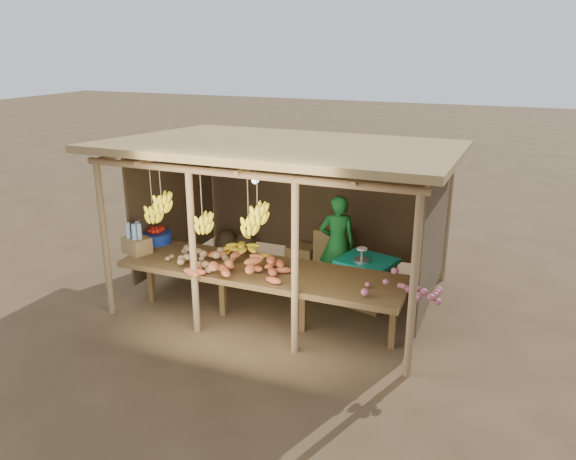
% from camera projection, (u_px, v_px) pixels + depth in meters
% --- Properties ---
extents(ground, '(60.00, 60.00, 0.00)m').
position_uv_depth(ground, '(288.00, 295.00, 8.58)').
color(ground, brown).
rests_on(ground, ground).
extents(stall_structure, '(4.70, 3.50, 2.43)m').
position_uv_depth(stall_structure, '(283.00, 172.00, 7.99)').
color(stall_structure, '#94734C').
rests_on(stall_structure, ground).
extents(counter, '(3.90, 1.05, 0.80)m').
position_uv_depth(counter, '(261.00, 273.00, 7.51)').
color(counter, brown).
rests_on(counter, ground).
extents(potato_heap, '(1.00, 0.72, 0.36)m').
position_uv_depth(potato_heap, '(198.00, 252.00, 7.59)').
color(potato_heap, '#96764D').
rests_on(potato_heap, counter).
extents(sweet_potato_heap, '(1.22, 0.85, 0.36)m').
position_uv_depth(sweet_potato_heap, '(239.00, 260.00, 7.30)').
color(sweet_potato_heap, '#BD5A30').
rests_on(sweet_potato_heap, counter).
extents(onion_heap, '(0.97, 0.65, 0.36)m').
position_uv_depth(onion_heap, '(401.00, 283.00, 6.61)').
color(onion_heap, '#A8515E').
rests_on(onion_heap, counter).
extents(banana_pile, '(0.72, 0.53, 0.35)m').
position_uv_depth(banana_pile, '(241.00, 246.00, 7.81)').
color(banana_pile, yellow).
rests_on(banana_pile, counter).
extents(tomato_basin, '(0.45, 0.45, 0.24)m').
position_uv_depth(tomato_basin, '(157.00, 236.00, 8.46)').
color(tomato_basin, navy).
rests_on(tomato_basin, counter).
extents(bottle_box, '(0.44, 0.39, 0.46)m').
position_uv_depth(bottle_box, '(137.00, 241.00, 8.01)').
color(bottle_box, olive).
rests_on(bottle_box, counter).
extents(vendor, '(0.65, 0.55, 1.52)m').
position_uv_depth(vendor, '(337.00, 243.00, 8.56)').
color(vendor, '#176826').
rests_on(vendor, ground).
extents(tarp_crate, '(0.91, 0.83, 0.91)m').
position_uv_depth(tarp_crate, '(366.00, 280.00, 8.19)').
color(tarp_crate, brown).
rests_on(tarp_crate, ground).
extents(carton_stack, '(1.00, 0.40, 0.74)m').
position_uv_depth(carton_stack, '(320.00, 252.00, 9.41)').
color(carton_stack, olive).
rests_on(carton_stack, ground).
extents(burlap_sacks, '(0.80, 0.42, 0.56)m').
position_uv_depth(burlap_sacks, '(236.00, 244.00, 10.04)').
color(burlap_sacks, '#4B3923').
rests_on(burlap_sacks, ground).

